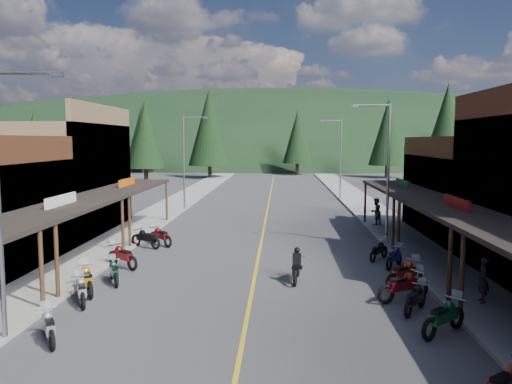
# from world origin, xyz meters

# --- Properties ---
(ground) EXTENTS (220.00, 220.00, 0.00)m
(ground) POSITION_xyz_m (0.00, 0.00, 0.00)
(ground) COLOR #38383A
(ground) RESTS_ON ground
(centerline) EXTENTS (0.15, 90.00, 0.01)m
(centerline) POSITION_xyz_m (0.00, 20.00, 0.01)
(centerline) COLOR gold
(centerline) RESTS_ON ground
(sidewalk_west) EXTENTS (3.40, 94.00, 0.15)m
(sidewalk_west) POSITION_xyz_m (-8.70, 20.00, 0.07)
(sidewalk_west) COLOR gray
(sidewalk_west) RESTS_ON ground
(sidewalk_east) EXTENTS (3.40, 94.00, 0.15)m
(sidewalk_east) POSITION_xyz_m (8.70, 20.00, 0.07)
(sidewalk_east) COLOR gray
(sidewalk_east) RESTS_ON ground
(shop_west_3) EXTENTS (10.90, 10.20, 8.20)m
(shop_west_3) POSITION_xyz_m (-13.78, 11.30, 3.52)
(shop_west_3) COLOR brown
(shop_west_3) RESTS_ON ground
(shop_east_3) EXTENTS (10.90, 10.20, 6.20)m
(shop_east_3) POSITION_xyz_m (13.75, 11.30, 2.53)
(shop_east_3) COLOR #4C2D16
(shop_east_3) RESTS_ON ground
(streetlight_0) EXTENTS (2.16, 0.18, 8.00)m
(streetlight_0) POSITION_xyz_m (-6.95, -6.00, 4.46)
(streetlight_0) COLOR gray
(streetlight_0) RESTS_ON ground
(streetlight_1) EXTENTS (2.16, 0.18, 8.00)m
(streetlight_1) POSITION_xyz_m (-6.95, 22.00, 4.46)
(streetlight_1) COLOR gray
(streetlight_1) RESTS_ON ground
(streetlight_2) EXTENTS (2.16, 0.18, 8.00)m
(streetlight_2) POSITION_xyz_m (6.95, 8.00, 4.46)
(streetlight_2) COLOR gray
(streetlight_2) RESTS_ON ground
(streetlight_3) EXTENTS (2.16, 0.18, 8.00)m
(streetlight_3) POSITION_xyz_m (6.95, 30.00, 4.46)
(streetlight_3) COLOR gray
(streetlight_3) RESTS_ON ground
(ridge_hill) EXTENTS (310.00, 140.00, 60.00)m
(ridge_hill) POSITION_xyz_m (0.00, 135.00, 0.00)
(ridge_hill) COLOR black
(ridge_hill) RESTS_ON ground
(pine_0) EXTENTS (5.04, 5.04, 11.00)m
(pine_0) POSITION_xyz_m (-40.00, 62.00, 6.48)
(pine_0) COLOR black
(pine_0) RESTS_ON ground
(pine_1) EXTENTS (5.88, 5.88, 12.50)m
(pine_1) POSITION_xyz_m (-24.00, 70.00, 7.24)
(pine_1) COLOR black
(pine_1) RESTS_ON ground
(pine_2) EXTENTS (6.72, 6.72, 14.00)m
(pine_2) POSITION_xyz_m (-10.00, 58.00, 7.99)
(pine_2) COLOR black
(pine_2) RESTS_ON ground
(pine_3) EXTENTS (5.04, 5.04, 11.00)m
(pine_3) POSITION_xyz_m (4.00, 66.00, 6.48)
(pine_3) COLOR black
(pine_3) RESTS_ON ground
(pine_4) EXTENTS (5.88, 5.88, 12.50)m
(pine_4) POSITION_xyz_m (18.00, 60.00, 7.24)
(pine_4) COLOR black
(pine_4) RESTS_ON ground
(pine_5) EXTENTS (6.72, 6.72, 14.00)m
(pine_5) POSITION_xyz_m (34.00, 72.00, 7.99)
(pine_5) COLOR black
(pine_5) RESTS_ON ground
(pine_7) EXTENTS (5.88, 5.88, 12.50)m
(pine_7) POSITION_xyz_m (-32.00, 76.00, 7.24)
(pine_7) COLOR black
(pine_7) RESTS_ON ground
(pine_8) EXTENTS (4.48, 4.48, 10.00)m
(pine_8) POSITION_xyz_m (-22.00, 40.00, 5.98)
(pine_8) COLOR black
(pine_8) RESTS_ON ground
(pine_9) EXTENTS (4.93, 4.93, 10.80)m
(pine_9) POSITION_xyz_m (24.00, 45.00, 6.38)
(pine_9) COLOR black
(pine_9) RESTS_ON ground
(pine_10) EXTENTS (5.38, 5.38, 11.60)m
(pine_10) POSITION_xyz_m (-18.00, 50.00, 6.78)
(pine_10) COLOR black
(pine_10) RESTS_ON ground
(pine_11) EXTENTS (5.82, 5.82, 12.40)m
(pine_11) POSITION_xyz_m (20.00, 38.00, 7.19)
(pine_11) COLOR black
(pine_11) RESTS_ON ground
(bike_west_5) EXTENTS (1.55, 1.93, 1.08)m
(bike_west_5) POSITION_xyz_m (-5.74, -6.03, 0.54)
(bike_west_5) COLOR gray
(bike_west_5) RESTS_ON ground
(bike_west_6) EXTENTS (1.46, 2.05, 1.12)m
(bike_west_6) POSITION_xyz_m (-6.16, -2.56, 0.56)
(bike_west_6) COLOR #949599
(bike_west_6) RESTS_ON ground
(bike_west_7) EXTENTS (1.74, 2.25, 1.25)m
(bike_west_7) POSITION_xyz_m (-6.45, -1.32, 0.62)
(bike_west_7) COLOR #C47E0E
(bike_west_7) RESTS_ON ground
(bike_west_8) EXTENTS (1.41, 2.00, 1.09)m
(bike_west_8) POSITION_xyz_m (-5.85, 0.13, 0.55)
(bike_west_8) COLOR #0D4328
(bike_west_8) RESTS_ON ground
(bike_west_9) EXTENTS (2.18, 1.92, 1.25)m
(bike_west_9) POSITION_xyz_m (-6.29, 2.62, 0.63)
(bike_west_9) COLOR maroon
(bike_west_9) RESTS_ON ground
(bike_west_10) EXTENTS (2.17, 1.67, 1.20)m
(bike_west_10) POSITION_xyz_m (-6.38, 7.02, 0.60)
(bike_west_10) COLOR black
(bike_west_10) RESTS_ON ground
(bike_west_11) EXTENTS (2.04, 2.00, 1.22)m
(bike_west_11) POSITION_xyz_m (-5.71, 7.65, 0.61)
(bike_west_11) COLOR #630D0F
(bike_west_11) RESTS_ON ground
(bike_east_4) EXTENTS (2.16, 1.79, 1.22)m
(bike_east_4) POSITION_xyz_m (6.22, -9.15, 0.61)
(bike_east_4) COLOR #9D200B
(bike_east_4) RESTS_ON ground
(bike_east_5) EXTENTS (2.12, 1.99, 1.25)m
(bike_east_5) POSITION_xyz_m (6.18, -4.84, 0.63)
(bike_east_5) COLOR #0D4423
(bike_east_5) RESTS_ON ground
(bike_east_6) EXTENTS (1.59, 1.93, 1.09)m
(bike_east_6) POSITION_xyz_m (5.83, -2.87, 0.54)
(bike_east_6) COLOR black
(bike_east_6) RESTS_ON ground
(bike_east_7) EXTENTS (2.35, 1.69, 1.29)m
(bike_east_7) POSITION_xyz_m (5.73, -1.63, 0.64)
(bike_east_7) COLOR maroon
(bike_east_7) RESTS_ON ground
(bike_east_8) EXTENTS (2.20, 2.00, 1.28)m
(bike_east_8) POSITION_xyz_m (6.18, 0.10, 0.64)
(bike_east_8) COLOR #9E2F0B
(bike_east_8) RESTS_ON ground
(bike_east_9) EXTENTS (1.54, 1.95, 1.09)m
(bike_east_9) POSITION_xyz_m (6.50, 3.33, 0.54)
(bike_east_9) COLOR navy
(bike_east_9) RESTS_ON ground
(bike_east_10) EXTENTS (1.60, 1.90, 1.08)m
(bike_east_10) POSITION_xyz_m (6.06, 4.81, 0.54)
(bike_east_10) COLOR black
(bike_east_10) RESTS_ON ground
(rider_on_bike) EXTENTS (0.90, 2.09, 1.55)m
(rider_on_bike) POSITION_xyz_m (1.82, 0.77, 0.62)
(rider_on_bike) COLOR black
(rider_on_bike) RESTS_ON ground
(pedestrian_east_a) EXTENTS (0.47, 0.66, 1.67)m
(pedestrian_east_a) POSITION_xyz_m (8.45, -2.04, 0.99)
(pedestrian_east_a) COLOR #271D2B
(pedestrian_east_a) RESTS_ON sidewalk_east
(pedestrian_east_b) EXTENTS (1.03, 0.97, 1.85)m
(pedestrian_east_b) POSITION_xyz_m (7.72, 14.50, 1.08)
(pedestrian_east_b) COLOR #4E3F31
(pedestrian_east_b) RESTS_ON sidewalk_east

